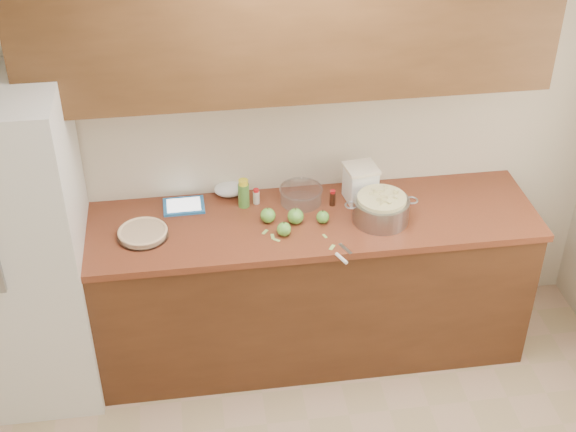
{
  "coord_description": "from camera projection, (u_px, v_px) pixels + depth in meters",
  "views": [
    {
      "loc": [
        -0.53,
        -2.0,
        3.35
      ],
      "look_at": [
        -0.03,
        1.43,
        0.98
      ],
      "focal_mm": 50.0,
      "sensor_mm": 36.0,
      "label": 1
    }
  ],
  "objects": [
    {
      "name": "peel_d",
      "position": [
        325.0,
        236.0,
        4.15
      ],
      "size": [
        0.02,
        0.04,
        0.0
      ],
      "primitive_type": "cube",
      "rotation": [
        0.0,
        0.0,
        -1.25
      ],
      "color": "#9DC560",
      "rests_on": "counter_run"
    },
    {
      "name": "counter_run",
      "position": [
        293.0,
        286.0,
        4.53
      ],
      "size": [
        2.64,
        0.68,
        0.92
      ],
      "color": "#512B16",
      "rests_on": "ground"
    },
    {
      "name": "pie",
      "position": [
        143.0,
        233.0,
        4.13
      ],
      "size": [
        0.27,
        0.27,
        0.04
      ],
      "rotation": [
        0.0,
        0.0,
        -0.41
      ],
      "color": "silver",
      "rests_on": "counter_run"
    },
    {
      "name": "tablet",
      "position": [
        184.0,
        206.0,
        4.37
      ],
      "size": [
        0.23,
        0.17,
        0.02
      ],
      "rotation": [
        0.0,
        0.0,
        0.02
      ],
      "color": "#246AAE",
      "rests_on": "counter_run"
    },
    {
      "name": "mixing_bowl",
      "position": [
        301.0,
        194.0,
        4.39
      ],
      "size": [
        0.24,
        0.24,
        0.09
      ],
      "rotation": [
        0.0,
        0.0,
        -0.34
      ],
      "color": "silver",
      "rests_on": "counter_run"
    },
    {
      "name": "apple_center",
      "position": [
        296.0,
        216.0,
        4.22
      ],
      "size": [
        0.09,
        0.09,
        0.1
      ],
      "color": "#5BA339",
      "rests_on": "counter_run"
    },
    {
      "name": "peel_b",
      "position": [
        332.0,
        247.0,
        4.07
      ],
      "size": [
        0.04,
        0.05,
        0.0
      ],
      "primitive_type": "cube",
      "rotation": [
        0.0,
        0.0,
        -2.15
      ],
      "color": "#9DC560",
      "rests_on": "counter_run"
    },
    {
      "name": "fridge",
      "position": [
        15.0,
        249.0,
        4.09
      ],
      "size": [
        0.7,
        0.7,
        1.8
      ],
      "primitive_type": "cube",
      "color": "silver",
      "rests_on": "ground"
    },
    {
      "name": "paring_knife",
      "position": [
        342.0,
        257.0,
        3.99
      ],
      "size": [
        0.09,
        0.18,
        0.02
      ],
      "rotation": [
        0.0,
        0.0,
        0.41
      ],
      "color": "gray",
      "rests_on": "counter_run"
    },
    {
      "name": "flour_canister",
      "position": [
        360.0,
        183.0,
        4.38
      ],
      "size": [
        0.19,
        0.19,
        0.21
      ],
      "rotation": [
        0.0,
        0.0,
        0.14
      ],
      "color": "white",
      "rests_on": "counter_run"
    },
    {
      "name": "upper_cabinets",
      "position": [
        289.0,
        24.0,
        3.82
      ],
      "size": [
        2.6,
        0.34,
        0.7
      ],
      "primitive_type": "cube",
      "color": "brown",
      "rests_on": "room_shell"
    },
    {
      "name": "peel_e",
      "position": [
        277.0,
        240.0,
        4.12
      ],
      "size": [
        0.04,
        0.03,
        0.0
      ],
      "primitive_type": "cube",
      "rotation": [
        0.0,
        0.0,
        2.46
      ],
      "color": "#9DC560",
      "rests_on": "counter_run"
    },
    {
      "name": "peel_c",
      "position": [
        265.0,
        232.0,
        4.18
      ],
      "size": [
        0.04,
        0.04,
        0.0
      ],
      "primitive_type": "cube",
      "rotation": [
        0.0,
        0.0,
        -2.22
      ],
      "color": "#9DC560",
      "rests_on": "counter_run"
    },
    {
      "name": "paper_towel",
      "position": [
        229.0,
        189.0,
        4.46
      ],
      "size": [
        0.18,
        0.15,
        0.07
      ],
      "primitive_type": "ellipsoid",
      "rotation": [
        0.0,
        0.0,
        0.03
      ],
      "color": "white",
      "rests_on": "counter_run"
    },
    {
      "name": "cinnamon_shaker",
      "position": [
        256.0,
        196.0,
        4.38
      ],
      "size": [
        0.04,
        0.04,
        0.09
      ],
      "rotation": [
        0.0,
        0.0,
        0.24
      ],
      "color": "beige",
      "rests_on": "counter_run"
    },
    {
      "name": "apple_left",
      "position": [
        268.0,
        215.0,
        4.23
      ],
      "size": [
        0.08,
        0.08,
        0.09
      ],
      "color": "#5BA339",
      "rests_on": "counter_run"
    },
    {
      "name": "vanilla_bottle",
      "position": [
        333.0,
        198.0,
        4.36
      ],
      "size": [
        0.03,
        0.03,
        0.09
      ],
      "rotation": [
        0.0,
        0.0,
        -0.34
      ],
      "color": "black",
      "rests_on": "counter_run"
    },
    {
      "name": "colander",
      "position": [
        381.0,
        209.0,
        4.23
      ],
      "size": [
        0.4,
        0.3,
        0.15
      ],
      "rotation": [
        0.0,
        0.0,
        0.16
      ],
      "color": "gray",
      "rests_on": "counter_run"
    },
    {
      "name": "apple_front",
      "position": [
        284.0,
        229.0,
        4.13
      ],
      "size": [
        0.08,
        0.08,
        0.09
      ],
      "color": "#5BA339",
      "rests_on": "counter_run"
    },
    {
      "name": "apple_extra",
      "position": [
        323.0,
        217.0,
        4.23
      ],
      "size": [
        0.07,
        0.07,
        0.08
      ],
      "color": "#5BA339",
      "rests_on": "counter_run"
    },
    {
      "name": "peel_a",
      "position": [
        273.0,
        236.0,
        4.14
      ],
      "size": [
        0.02,
        0.04,
        0.0
      ],
      "primitive_type": "cube",
      "rotation": [
        0.0,
        0.0,
        1.58
      ],
      "color": "#9DC560",
      "rests_on": "counter_run"
    },
    {
      "name": "lemon_bottle",
      "position": [
        244.0,
        194.0,
        4.34
      ],
      "size": [
        0.06,
        0.06,
        0.17
      ],
      "rotation": [
        0.0,
        0.0,
        -0.15
      ],
      "color": "#4C8C38",
      "rests_on": "counter_run"
    },
    {
      "name": "room_shell",
      "position": [
        354.0,
        365.0,
        2.85
      ],
      "size": [
        3.6,
        3.6,
        3.6
      ],
      "color": "tan",
      "rests_on": "ground"
    }
  ]
}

